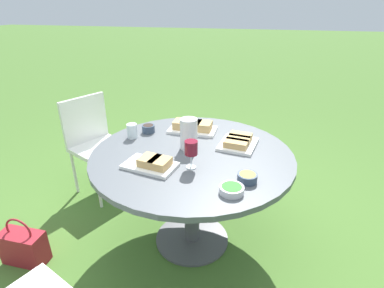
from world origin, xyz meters
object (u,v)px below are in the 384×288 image
(chair_near_left, at_px, (95,138))
(handbag, at_px, (24,247))
(water_pitcher, at_px, (189,134))
(wine_glass, at_px, (191,149))
(dining_table, at_px, (192,167))

(chair_near_left, xyz_separation_m, handbag, (0.04, 0.97, -0.40))
(handbag, bearing_deg, chair_near_left, -92.28)
(water_pitcher, relative_size, wine_glass, 1.20)
(chair_near_left, height_order, handbag, chair_near_left)
(dining_table, height_order, chair_near_left, chair_near_left)
(dining_table, relative_size, chair_near_left, 1.50)
(water_pitcher, distance_m, wine_glass, 0.27)
(chair_near_left, height_order, water_pitcher, water_pitcher)
(water_pitcher, bearing_deg, wine_glass, 107.38)
(water_pitcher, bearing_deg, dining_table, 123.11)
(dining_table, relative_size, water_pitcher, 6.32)
(handbag, bearing_deg, water_pitcher, -152.59)
(chair_near_left, bearing_deg, dining_table, 154.83)
(dining_table, xyz_separation_m, handbag, (1.07, 0.48, -0.51))
(chair_near_left, relative_size, wine_glass, 5.09)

